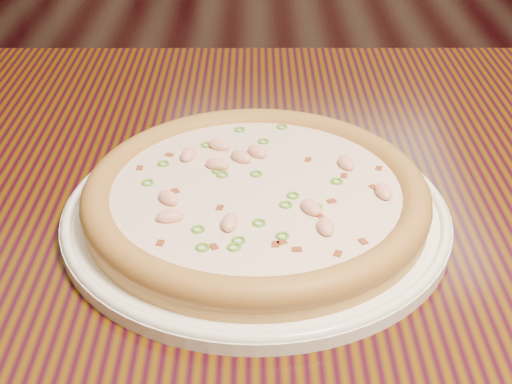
{
  "coord_description": "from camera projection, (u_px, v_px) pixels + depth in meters",
  "views": [
    {
      "loc": [
        -0.38,
        -1.55,
        1.13
      ],
      "look_at": [
        -0.38,
        -0.99,
        0.78
      ],
      "focal_mm": 50.0,
      "sensor_mm": 36.0,
      "label": 1
    }
  ],
  "objects": [
    {
      "name": "ground",
      "position": [
        396.0,
        242.0,
        1.91
      ],
      "size": [
        9.0,
        9.0,
        0.0
      ],
      "primitive_type": "plane",
      "color": "black"
    },
    {
      "name": "plate",
      "position": [
        256.0,
        211.0,
        0.67
      ],
      "size": [
        0.36,
        0.36,
        0.02
      ],
      "color": "white",
      "rests_on": "hero_table"
    },
    {
      "name": "hero_table",
      "position": [
        367.0,
        269.0,
        0.77
      ],
      "size": [
        1.2,
        0.8,
        0.75
      ],
      "color": "black",
      "rests_on": "ground"
    },
    {
      "name": "pizza",
      "position": [
        256.0,
        195.0,
        0.66
      ],
      "size": [
        0.32,
        0.32,
        0.03
      ],
      "color": "#BA8E48",
      "rests_on": "plate"
    }
  ]
}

